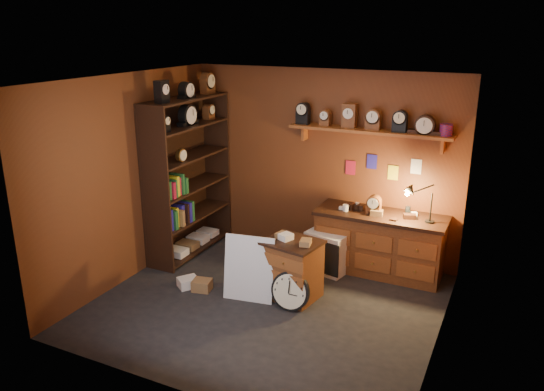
{
  "coord_description": "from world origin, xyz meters",
  "views": [
    {
      "loc": [
        2.55,
        -5.18,
        3.27
      ],
      "look_at": [
        -0.11,
        0.35,
        1.28
      ],
      "focal_mm": 35.0,
      "sensor_mm": 36.0,
      "label": 1
    }
  ],
  "objects_px": {
    "workbench": "(379,240)",
    "big_round_clock": "(290,291)",
    "shelving_unit": "(186,170)",
    "low_cabinet": "(292,267)"
  },
  "relations": [
    {
      "from": "low_cabinet",
      "to": "big_round_clock",
      "type": "relative_size",
      "value": 1.74
    },
    {
      "from": "shelving_unit",
      "to": "low_cabinet",
      "type": "relative_size",
      "value": 3.07
    },
    {
      "from": "shelving_unit",
      "to": "workbench",
      "type": "distance_m",
      "value": 2.92
    },
    {
      "from": "workbench",
      "to": "big_round_clock",
      "type": "bearing_deg",
      "value": -115.15
    },
    {
      "from": "shelving_unit",
      "to": "big_round_clock",
      "type": "height_order",
      "value": "shelving_unit"
    },
    {
      "from": "workbench",
      "to": "shelving_unit",
      "type": "bearing_deg",
      "value": -169.88
    },
    {
      "from": "shelving_unit",
      "to": "big_round_clock",
      "type": "xyz_separation_m",
      "value": [
        2.09,
        -0.96,
        -1.02
      ]
    },
    {
      "from": "shelving_unit",
      "to": "workbench",
      "type": "bearing_deg",
      "value": 10.12
    },
    {
      "from": "workbench",
      "to": "low_cabinet",
      "type": "height_order",
      "value": "workbench"
    },
    {
      "from": "big_round_clock",
      "to": "shelving_unit",
      "type": "bearing_deg",
      "value": 155.27
    }
  ]
}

